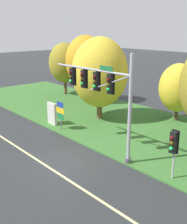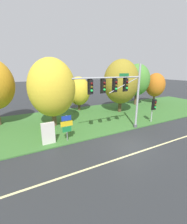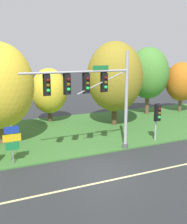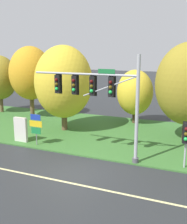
# 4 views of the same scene
# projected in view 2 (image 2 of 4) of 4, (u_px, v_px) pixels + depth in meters

# --- Properties ---
(ground_plane) EXTENTS (160.00, 160.00, 0.00)m
(ground_plane) POSITION_uv_depth(u_px,v_px,m) (130.00, 145.00, 12.87)
(ground_plane) COLOR #282B2D
(lane_stripe) EXTENTS (36.00, 0.16, 0.01)m
(lane_stripe) POSITION_uv_depth(u_px,v_px,m) (141.00, 151.00, 11.84)
(lane_stripe) COLOR beige
(lane_stripe) RESTS_ON ground
(grass_verge) EXTENTS (48.00, 11.50, 0.10)m
(grass_verge) POSITION_uv_depth(u_px,v_px,m) (89.00, 118.00, 19.87)
(grass_verge) COLOR #386B2D
(grass_verge) RESTS_ON ground
(traffic_signal_mast) EXTENTS (7.36, 0.49, 6.71)m
(traffic_signal_mast) POSITION_uv_depth(u_px,v_px,m) (119.00, 90.00, 14.27)
(traffic_signal_mast) COLOR #9EA0A5
(traffic_signal_mast) RESTS_ON grass_verge
(pedestrian_signal_near_kerb) EXTENTS (0.46, 0.55, 2.88)m
(pedestrian_signal_near_kerb) POSITION_uv_depth(u_px,v_px,m) (154.00, 106.00, 17.51)
(pedestrian_signal_near_kerb) COLOR #9EA0A5
(pedestrian_signal_near_kerb) RESTS_ON grass_verge
(route_sign_post) EXTENTS (1.08, 0.08, 2.39)m
(route_sign_post) POSITION_uv_depth(u_px,v_px,m) (67.00, 125.00, 13.01)
(route_sign_post) COLOR slate
(route_sign_post) RESTS_ON grass_verge
(tree_behind_signpost) EXTENTS (4.99, 4.99, 7.37)m
(tree_behind_signpost) POSITION_uv_depth(u_px,v_px,m) (52.00, 88.00, 15.97)
(tree_behind_signpost) COLOR brown
(tree_behind_signpost) RESTS_ON grass_verge
(tree_mid_verge) EXTENTS (3.44, 3.44, 5.14)m
(tree_mid_verge) POSITION_uv_depth(u_px,v_px,m) (79.00, 91.00, 22.66)
(tree_mid_verge) COLOR #4C3823
(tree_mid_verge) RESTS_ON grass_verge
(tree_tall_centre) EXTENTS (5.03, 5.03, 7.57)m
(tree_tall_centre) POSITION_uv_depth(u_px,v_px,m) (121.00, 82.00, 21.50)
(tree_tall_centre) COLOR #4C3823
(tree_tall_centre) RESTS_ON grass_verge
(tree_right_far) EXTENTS (4.33, 4.33, 7.11)m
(tree_right_far) POSITION_uv_depth(u_px,v_px,m) (137.00, 80.00, 26.05)
(tree_right_far) COLOR brown
(tree_right_far) RESTS_ON grass_verge
(tree_furthest_back) EXTENTS (3.46, 3.46, 5.53)m
(tree_furthest_back) POSITION_uv_depth(u_px,v_px,m) (155.00, 85.00, 27.73)
(tree_furthest_back) COLOR brown
(tree_furthest_back) RESTS_ON grass_verge
(info_kiosk) EXTENTS (1.10, 0.24, 1.90)m
(info_kiosk) POSITION_uv_depth(u_px,v_px,m) (48.00, 133.00, 12.64)
(info_kiosk) COLOR beige
(info_kiosk) RESTS_ON grass_verge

